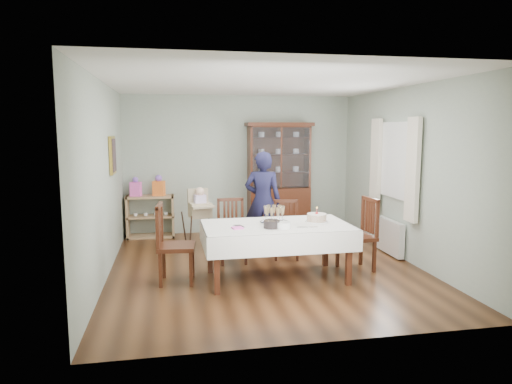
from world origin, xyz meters
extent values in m
plane|color=#593319|center=(0.00, 0.00, 0.00)|extent=(5.00, 5.00, 0.00)
plane|color=#9EAA99|center=(0.00, 2.50, 1.35)|extent=(4.50, 0.00, 4.50)
plane|color=#9EAA99|center=(-2.25, 0.00, 1.35)|extent=(0.00, 5.00, 5.00)
plane|color=#9EAA99|center=(2.25, 0.00, 1.35)|extent=(0.00, 5.00, 5.00)
plane|color=white|center=(0.00, 0.00, 2.70)|extent=(5.00, 5.00, 0.00)
cube|color=#421C10|center=(0.05, -0.56, 0.72)|extent=(1.91, 1.07, 0.06)
cube|color=beige|center=(0.05, -0.56, 0.76)|extent=(2.01, 1.17, 0.01)
cube|color=#421C10|center=(0.75, 2.26, 0.45)|extent=(1.20, 0.45, 0.90)
cube|color=white|center=(0.75, 2.07, 1.50)|extent=(1.12, 0.01, 1.16)
cube|color=#421C10|center=(0.75, 2.26, 2.14)|extent=(1.30, 0.48, 0.07)
cube|color=tan|center=(-1.75, 2.28, 0.02)|extent=(0.90, 0.38, 0.04)
cube|color=tan|center=(-1.75, 2.28, 0.40)|extent=(0.90, 0.38, 0.03)
cube|color=tan|center=(-1.75, 2.28, 0.78)|extent=(0.90, 0.38, 0.04)
cube|color=tan|center=(-2.17, 2.28, 0.40)|extent=(0.04, 0.38, 0.80)
cube|color=tan|center=(-1.33, 2.28, 0.40)|extent=(0.04, 0.38, 0.80)
cube|color=gold|center=(-2.22, 0.80, 1.65)|extent=(0.04, 0.48, 0.58)
cube|color=white|center=(2.22, 0.30, 1.55)|extent=(0.04, 1.02, 1.22)
cube|color=silver|center=(2.16, -0.32, 1.45)|extent=(0.07, 0.30, 1.55)
cube|color=silver|center=(2.16, 0.92, 1.45)|extent=(0.07, 0.30, 1.55)
cube|color=white|center=(2.16, 0.30, 0.30)|extent=(0.10, 0.80, 0.55)
cube|color=#421C10|center=(-0.44, 0.34, 0.45)|extent=(0.44, 0.44, 0.05)
cube|color=#421C10|center=(-0.44, 0.54, 0.71)|extent=(0.42, 0.04, 0.52)
cube|color=#421C10|center=(0.43, 0.41, 0.42)|extent=(0.48, 0.48, 0.05)
cube|color=#421C10|center=(0.47, 0.59, 0.67)|extent=(0.39, 0.12, 0.48)
cube|color=#421C10|center=(-1.30, -0.46, 0.49)|extent=(0.53, 0.53, 0.05)
cube|color=#421C10|center=(-1.51, -0.44, 0.78)|extent=(0.09, 0.46, 0.57)
cube|color=#421C10|center=(1.28, -0.37, 0.48)|extent=(0.52, 0.52, 0.05)
cube|color=#421C10|center=(1.50, -0.35, 0.77)|extent=(0.09, 0.45, 0.56)
imported|color=black|center=(0.16, 0.94, 0.84)|extent=(0.70, 0.56, 1.68)
cube|color=tan|center=(-0.88, 1.20, 0.68)|extent=(0.41, 0.37, 0.25)
cube|color=tan|center=(-0.88, 1.20, 0.89)|extent=(0.36, 0.13, 0.29)
cube|color=tan|center=(-0.88, 1.20, 0.77)|extent=(0.40, 0.24, 0.03)
cube|color=silver|center=(-0.88, 1.20, 0.85)|extent=(0.21, 0.18, 0.19)
sphere|color=beige|center=(-0.88, 1.20, 1.00)|extent=(0.16, 0.16, 0.16)
cylinder|color=silver|center=(0.04, -0.47, 0.77)|extent=(0.39, 0.39, 0.01)
torus|color=silver|center=(0.04, -0.47, 0.78)|extent=(0.40, 0.40, 0.02)
cylinder|color=white|center=(0.63, -0.50, 0.77)|extent=(0.31, 0.31, 0.02)
cylinder|color=brown|center=(0.63, -0.50, 0.82)|extent=(0.27, 0.27, 0.10)
cylinder|color=silver|center=(0.63, -0.50, 0.88)|extent=(0.27, 0.27, 0.01)
cylinder|color=#F24C4C|center=(0.63, -0.50, 0.92)|extent=(0.01, 0.01, 0.08)
sphere|color=yellow|center=(0.63, -0.50, 0.97)|extent=(0.02, 0.02, 0.02)
cylinder|color=black|center=(-0.06, -0.75, 0.81)|extent=(0.23, 0.23, 0.10)
cylinder|color=white|center=(0.08, -0.81, 0.80)|extent=(0.22, 0.22, 0.08)
cube|color=#FF5DCD|center=(-0.51, -0.72, 0.77)|extent=(0.16, 0.16, 0.02)
cube|color=silver|center=(0.41, -0.81, 0.77)|extent=(0.29, 0.05, 0.01)
cube|color=#FF5DCD|center=(-2.00, 2.26, 0.93)|extent=(0.22, 0.17, 0.27)
sphere|color=#E533B2|center=(-2.00, 2.26, 1.11)|extent=(0.11, 0.11, 0.11)
cube|color=orange|center=(-1.58, 2.26, 0.94)|extent=(0.25, 0.20, 0.28)
sphere|color=#E533B2|center=(-1.58, 2.26, 1.13)|extent=(0.13, 0.13, 0.13)
camera|label=1|loc=(-1.34, -6.47, 2.04)|focal=32.00mm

